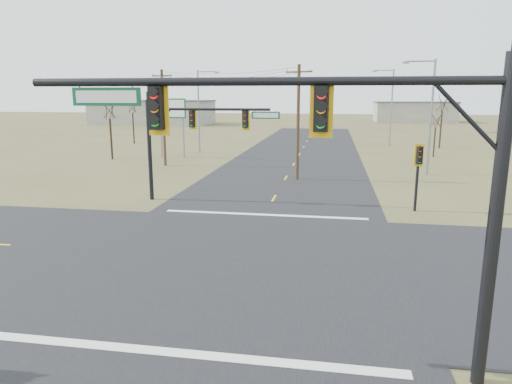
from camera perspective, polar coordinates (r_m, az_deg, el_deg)
ground at (r=19.93m, az=-2.15°, el=-8.39°), size 320.00×320.00×0.00m
road_ew at (r=19.92m, az=-2.15°, el=-8.36°), size 160.00×14.00×0.02m
road_ns at (r=19.92m, az=-2.15°, el=-8.36°), size 14.00×160.00×0.02m
stop_bar_near at (r=13.36m, az=-9.01°, el=-19.30°), size 12.00×0.40×0.01m
stop_bar_far at (r=26.97m, az=1.05°, el=-2.85°), size 12.00×0.40×0.01m
mast_arm_near at (r=10.86m, az=10.52°, el=5.16°), size 11.38×0.46×7.85m
mast_arm_far at (r=30.09m, az=-7.79°, el=7.87°), size 8.83×0.56×6.66m
pedestal_signal_ne at (r=28.88m, az=19.67°, el=3.58°), size 0.64×0.55×4.16m
utility_pole_near at (r=37.91m, az=5.28°, el=8.83°), size 2.20×0.87×9.37m
utility_pole_far at (r=46.54m, az=-11.50°, el=9.23°), size 2.24×0.74×9.39m
highway_sign at (r=52.76m, az=-10.50°, el=9.29°), size 3.50×0.51×6.60m
streetlight_a at (r=42.96m, az=20.80°, el=9.46°), size 2.78×0.29×9.99m
streetlight_b at (r=66.58m, az=16.41°, el=10.61°), size 2.92×0.35×10.46m
streetlight_c at (r=56.71m, az=-6.98°, el=10.51°), size 2.76×0.34×9.89m
bare_tree_a at (r=52.60m, az=-17.88°, el=9.89°), size 3.78×3.78×6.98m
bare_tree_b at (r=69.32m, az=-15.22°, el=10.34°), size 2.99×2.99×6.80m
bare_tree_c at (r=56.07m, az=21.59°, el=8.33°), size 2.65×2.65×5.30m
bare_tree_d at (r=65.69m, az=22.32°, el=10.25°), size 3.26×3.26×7.37m
warehouse_left at (r=116.89m, az=-12.72°, el=9.66°), size 28.00×14.00×5.50m
warehouse_mid at (r=130.10m, az=19.12°, el=9.40°), size 20.00×12.00×5.00m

